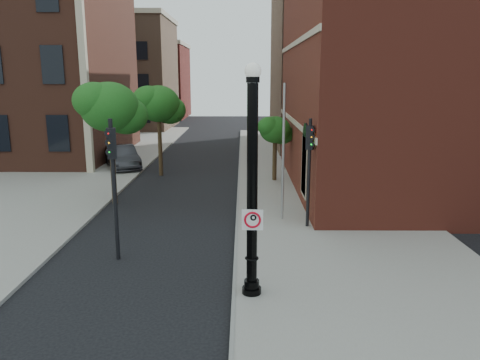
{
  "coord_description": "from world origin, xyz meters",
  "views": [
    {
      "loc": [
        2.3,
        -10.9,
        5.82
      ],
      "look_at": [
        2.21,
        2.0,
        2.96
      ],
      "focal_mm": 35.0,
      "sensor_mm": 36.0,
      "label": 1
    }
  ],
  "objects_px": {
    "lamppost": "(252,195)",
    "traffic_signal_left": "(113,167)",
    "parked_car": "(122,157)",
    "no_parking_sign": "(253,220)",
    "traffic_signal_right": "(310,156)"
  },
  "relations": [
    {
      "from": "parked_car",
      "to": "traffic_signal_right",
      "type": "height_order",
      "value": "traffic_signal_right"
    },
    {
      "from": "lamppost",
      "to": "traffic_signal_left",
      "type": "distance_m",
      "value": 5.06
    },
    {
      "from": "no_parking_sign",
      "to": "traffic_signal_right",
      "type": "distance_m",
      "value": 6.4
    },
    {
      "from": "lamppost",
      "to": "traffic_signal_right",
      "type": "bearing_deg",
      "value": 68.52
    },
    {
      "from": "traffic_signal_left",
      "to": "traffic_signal_right",
      "type": "distance_m",
      "value": 7.3
    },
    {
      "from": "lamppost",
      "to": "parked_car",
      "type": "relative_size",
      "value": 1.34
    },
    {
      "from": "traffic_signal_left",
      "to": "no_parking_sign",
      "type": "bearing_deg",
      "value": -49.14
    },
    {
      "from": "lamppost",
      "to": "traffic_signal_right",
      "type": "distance_m",
      "value": 6.22
    },
    {
      "from": "no_parking_sign",
      "to": "traffic_signal_left",
      "type": "bearing_deg",
      "value": 150.05
    },
    {
      "from": "traffic_signal_left",
      "to": "traffic_signal_right",
      "type": "relative_size",
      "value": 1.06
    },
    {
      "from": "traffic_signal_right",
      "to": "parked_car",
      "type": "bearing_deg",
      "value": 150.83
    },
    {
      "from": "no_parking_sign",
      "to": "traffic_signal_left",
      "type": "xyz_separation_m",
      "value": [
        -4.32,
        2.81,
        0.84
      ]
    },
    {
      "from": "parked_car",
      "to": "traffic_signal_left",
      "type": "xyz_separation_m",
      "value": [
        3.73,
        -15.36,
        2.32
      ]
    },
    {
      "from": "lamppost",
      "to": "no_parking_sign",
      "type": "xyz_separation_m",
      "value": [
        0.01,
        -0.16,
        -0.61
      ]
    },
    {
      "from": "lamppost",
      "to": "traffic_signal_right",
      "type": "relative_size",
      "value": 1.43
    }
  ]
}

